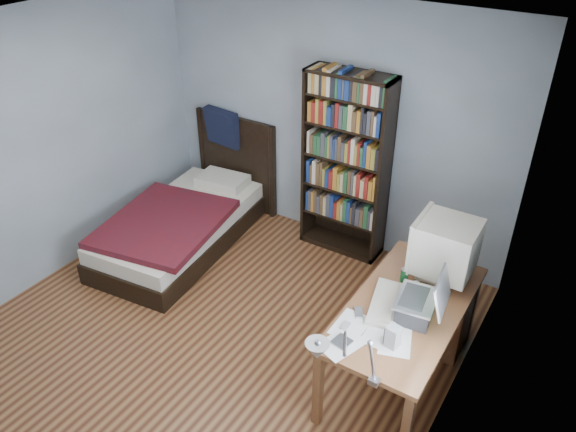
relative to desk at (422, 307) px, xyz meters
The scene contains 14 objects.
room 1.96m from the desk, 146.38° to the right, with size 4.20×4.24×2.50m.
desk is the anchor object (origin of this frame).
crt_monitor 0.61m from the desk, 21.21° to the left, with size 0.45×0.43×0.51m.
laptop 0.67m from the desk, 78.00° to the right, with size 0.38×0.38×0.42m.
desk_lamp 1.80m from the desk, 90.90° to the right, with size 0.25×0.55×0.65m.
keyboard 0.61m from the desk, 105.17° to the right, with size 0.20×0.51×0.04m, color beige.
speaker 0.93m from the desk, 85.31° to the right, with size 0.08×0.08×0.16m, color #949396.
soda_can 0.42m from the desk, 129.65° to the right, with size 0.06×0.06×0.11m, color #083D15.
mouse 0.37m from the desk, 101.41° to the right, with size 0.06×0.10×0.03m, color silver.
phone_silver 0.79m from the desk, 110.77° to the right, with size 0.05×0.11×0.02m, color #B0B0B5.
phone_grey 0.95m from the desk, 108.00° to the right, with size 0.04×0.09×0.02m, color #949396.
external_drive 1.07m from the desk, 102.43° to the right, with size 0.11×0.11×0.02m, color #949396.
bookshelf 1.63m from the desk, 141.82° to the left, with size 0.84×0.30×1.87m.
bed 2.66m from the desk, behind, with size 1.26×2.12×1.16m.
Camera 1 is at (2.43, -2.50, 3.42)m, focal length 35.00 mm.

